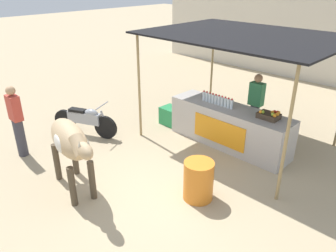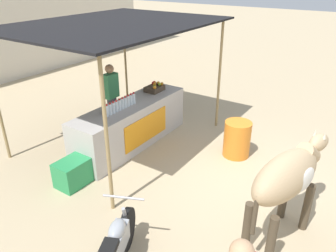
% 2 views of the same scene
% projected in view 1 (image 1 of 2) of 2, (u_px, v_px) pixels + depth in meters
% --- Properties ---
extents(ground_plane, '(60.00, 60.00, 0.00)m').
position_uv_depth(ground_plane, '(164.00, 181.00, 6.57)').
color(ground_plane, tan).
extents(stall_counter, '(3.00, 0.82, 0.96)m').
position_uv_depth(stall_counter, '(229.00, 126.00, 7.79)').
color(stall_counter, '#B2ADA8').
rests_on(stall_counter, ground).
extents(stall_awning, '(4.20, 3.20, 2.60)m').
position_uv_depth(stall_awning, '(244.00, 39.00, 7.13)').
color(stall_awning, black).
rests_on(stall_awning, ground).
extents(water_bottle_row, '(0.88, 0.07, 0.25)m').
position_uv_depth(water_bottle_row, '(217.00, 100.00, 7.73)').
color(water_bottle_row, silver).
rests_on(water_bottle_row, stall_counter).
extents(fruit_crate, '(0.44, 0.32, 0.18)m').
position_uv_depth(fruit_crate, '(269.00, 115.00, 6.98)').
color(fruit_crate, '#3F3326').
rests_on(fruit_crate, stall_counter).
extents(vendor_behind_counter, '(0.34, 0.22, 1.65)m').
position_uv_depth(vendor_behind_counter, '(255.00, 106.00, 7.98)').
color(vendor_behind_counter, '#383842').
rests_on(vendor_behind_counter, ground).
extents(cooler_box, '(0.60, 0.44, 0.48)m').
position_uv_depth(cooler_box, '(172.00, 116.00, 8.95)').
color(cooler_box, '#268C4C').
rests_on(cooler_box, ground).
extents(water_barrel, '(0.55, 0.55, 0.76)m').
position_uv_depth(water_barrel, '(198.00, 180.00, 5.94)').
color(water_barrel, orange).
rests_on(water_barrel, ground).
extents(cow, '(1.85, 0.82, 1.44)m').
position_uv_depth(cow, '(70.00, 142.00, 5.88)').
color(cow, tan).
rests_on(cow, ground).
extents(motorcycle_parked, '(1.67, 0.89, 0.90)m').
position_uv_depth(motorcycle_parked, '(85.00, 120.00, 8.28)').
color(motorcycle_parked, black).
rests_on(motorcycle_parked, ground).
extents(passerby_on_street, '(0.34, 0.22, 1.65)m').
position_uv_depth(passerby_on_street, '(17.00, 121.00, 7.17)').
color(passerby_on_street, '#383842').
rests_on(passerby_on_street, ground).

